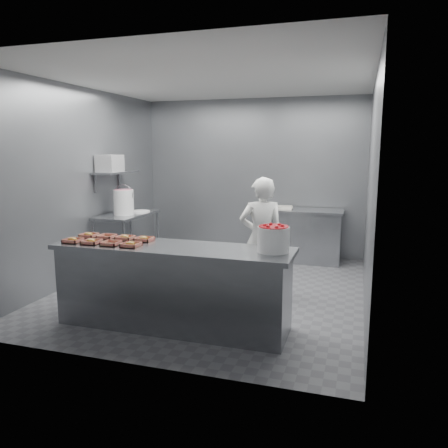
{
  "coord_description": "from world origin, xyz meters",
  "views": [
    {
      "loc": [
        1.88,
        -5.51,
        1.93
      ],
      "look_at": [
        0.22,
        -0.2,
        0.96
      ],
      "focal_mm": 35.0,
      "sensor_mm": 36.0,
      "label": 1
    }
  ],
  "objects_px": {
    "tray_3": "(131,244)",
    "worker": "(261,238)",
    "prep_table": "(128,232)",
    "tray_7": "(144,239)",
    "glaze_bucket": "(124,202)",
    "tray_5": "(107,237)",
    "tray_4": "(89,235)",
    "strawberry_tub": "(273,238)",
    "service_counter": "(173,286)",
    "tray_1": "(92,242)",
    "back_counter": "(298,235)",
    "tray_6": "(125,238)",
    "tray_2": "(111,243)",
    "appliance": "(110,163)",
    "tray_0": "(73,240)"
  },
  "relations": [
    {
      "from": "prep_table",
      "to": "worker",
      "type": "distance_m",
      "value": 2.45
    },
    {
      "from": "tray_4",
      "to": "strawberry_tub",
      "type": "xyz_separation_m",
      "value": [
        2.2,
        -0.09,
        0.12
      ]
    },
    {
      "from": "service_counter",
      "to": "tray_6",
      "type": "bearing_deg",
      "value": 166.87
    },
    {
      "from": "tray_5",
      "to": "worker",
      "type": "height_order",
      "value": "worker"
    },
    {
      "from": "back_counter",
      "to": "strawberry_tub",
      "type": "xyz_separation_m",
      "value": [
        0.18,
        -3.19,
        0.59
      ]
    },
    {
      "from": "tray_0",
      "to": "tray_4",
      "type": "xyz_separation_m",
      "value": [
        0.0,
        0.3,
        0.0
      ]
    },
    {
      "from": "prep_table",
      "to": "strawberry_tub",
      "type": "xyz_separation_m",
      "value": [
        2.73,
        -1.89,
        0.45
      ]
    },
    {
      "from": "tray_3",
      "to": "tray_5",
      "type": "bearing_deg",
      "value": 147.78
    },
    {
      "from": "tray_7",
      "to": "tray_1",
      "type": "bearing_deg",
      "value": -147.94
    },
    {
      "from": "tray_4",
      "to": "appliance",
      "type": "distance_m",
      "value": 1.93
    },
    {
      "from": "service_counter",
      "to": "tray_4",
      "type": "xyz_separation_m",
      "value": [
        -1.12,
        0.15,
        0.47
      ]
    },
    {
      "from": "tray_2",
      "to": "strawberry_tub",
      "type": "distance_m",
      "value": 1.74
    },
    {
      "from": "service_counter",
      "to": "tray_0",
      "type": "relative_size",
      "value": 13.88
    },
    {
      "from": "tray_3",
      "to": "worker",
      "type": "height_order",
      "value": "worker"
    },
    {
      "from": "tray_2",
      "to": "tray_5",
      "type": "xyz_separation_m",
      "value": [
        -0.24,
        0.3,
        0.0
      ]
    },
    {
      "from": "back_counter",
      "to": "tray_2",
      "type": "distance_m",
      "value": 3.76
    },
    {
      "from": "prep_table",
      "to": "tray_3",
      "type": "distance_m",
      "value": 2.46
    },
    {
      "from": "prep_table",
      "to": "tray_5",
      "type": "relative_size",
      "value": 6.4
    },
    {
      "from": "tray_6",
      "to": "worker",
      "type": "relative_size",
      "value": 0.12
    },
    {
      "from": "worker",
      "to": "back_counter",
      "type": "bearing_deg",
      "value": -117.66
    },
    {
      "from": "appliance",
      "to": "back_counter",
      "type": "bearing_deg",
      "value": 30.81
    },
    {
      "from": "tray_2",
      "to": "tray_7",
      "type": "relative_size",
      "value": 1.0
    },
    {
      "from": "back_counter",
      "to": "glaze_bucket",
      "type": "bearing_deg",
      "value": -150.61
    },
    {
      "from": "prep_table",
      "to": "glaze_bucket",
      "type": "distance_m",
      "value": 0.53
    },
    {
      "from": "back_counter",
      "to": "glaze_bucket",
      "type": "xyz_separation_m",
      "value": [
        -2.53,
        -1.42,
        0.65
      ]
    },
    {
      "from": "service_counter",
      "to": "tray_4",
      "type": "distance_m",
      "value": 1.23
    },
    {
      "from": "tray_7",
      "to": "worker",
      "type": "relative_size",
      "value": 0.12
    },
    {
      "from": "tray_3",
      "to": "tray_4",
      "type": "bearing_deg",
      "value": 157.34
    },
    {
      "from": "service_counter",
      "to": "appliance",
      "type": "bearing_deg",
      "value": 135.61
    },
    {
      "from": "tray_5",
      "to": "strawberry_tub",
      "type": "relative_size",
      "value": 0.59
    },
    {
      "from": "tray_5",
      "to": "tray_2",
      "type": "bearing_deg",
      "value": -51.39
    },
    {
      "from": "tray_7",
      "to": "prep_table",
      "type": "bearing_deg",
      "value": 124.69
    },
    {
      "from": "tray_7",
      "to": "appliance",
      "type": "xyz_separation_m",
      "value": [
        -1.42,
        1.63,
        0.77
      ]
    },
    {
      "from": "prep_table",
      "to": "back_counter",
      "type": "distance_m",
      "value": 2.87
    },
    {
      "from": "tray_7",
      "to": "glaze_bucket",
      "type": "height_order",
      "value": "glaze_bucket"
    },
    {
      "from": "appliance",
      "to": "tray_0",
      "type": "bearing_deg",
      "value": -67.74
    },
    {
      "from": "tray_4",
      "to": "tray_6",
      "type": "xyz_separation_m",
      "value": [
        0.48,
        0.0,
        0.0
      ]
    },
    {
      "from": "prep_table",
      "to": "worker",
      "type": "xyz_separation_m",
      "value": [
        2.34,
        -0.69,
        0.19
      ]
    },
    {
      "from": "tray_3",
      "to": "appliance",
      "type": "bearing_deg",
      "value": 126.24
    },
    {
      "from": "tray_1",
      "to": "tray_7",
      "type": "height_order",
      "value": "same"
    },
    {
      "from": "tray_3",
      "to": "service_counter",
      "type": "bearing_deg",
      "value": 20.39
    },
    {
      "from": "tray_0",
      "to": "tray_2",
      "type": "xyz_separation_m",
      "value": [
        0.48,
        0.0,
        -0.0
      ]
    },
    {
      "from": "service_counter",
      "to": "worker",
      "type": "bearing_deg",
      "value": 61.14
    },
    {
      "from": "tray_3",
      "to": "tray_6",
      "type": "bearing_deg",
      "value": 128.61
    },
    {
      "from": "service_counter",
      "to": "tray_3",
      "type": "height_order",
      "value": "tray_3"
    },
    {
      "from": "tray_4",
      "to": "tray_6",
      "type": "height_order",
      "value": "same"
    },
    {
      "from": "tray_4",
      "to": "glaze_bucket",
      "type": "xyz_separation_m",
      "value": [
        -0.5,
        1.68,
        0.18
      ]
    },
    {
      "from": "service_counter",
      "to": "tray_1",
      "type": "distance_m",
      "value": 1.01
    },
    {
      "from": "back_counter",
      "to": "appliance",
      "type": "relative_size",
      "value": 4.29
    },
    {
      "from": "back_counter",
      "to": "tray_5",
      "type": "height_order",
      "value": "tray_5"
    }
  ]
}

